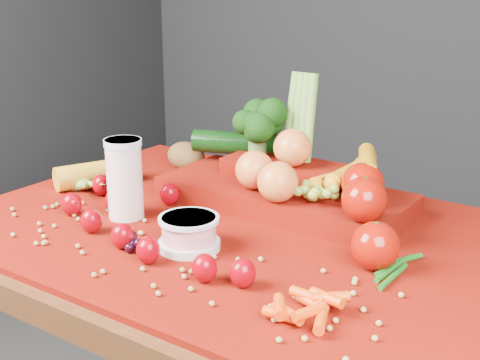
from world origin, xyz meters
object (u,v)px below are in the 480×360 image
Objects in this scene: table at (234,276)px; milk_glass at (124,176)px; produce_mound at (295,180)px; yogurt_bowl at (189,232)px.

milk_glass reaches higher than table.
yogurt_bowl is at bearing -99.50° from produce_mound.
milk_glass reaches higher than yogurt_bowl.
table is 0.23m from produce_mound.
milk_glass is 0.34m from produce_mound.
produce_mound reaches higher than milk_glass.
milk_glass is 0.26× the size of produce_mound.
table is 6.89× the size of milk_glass.
produce_mound reaches higher than yogurt_bowl.
table is at bearing 88.83° from yogurt_bowl.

